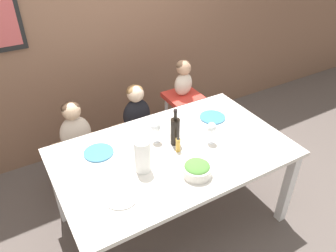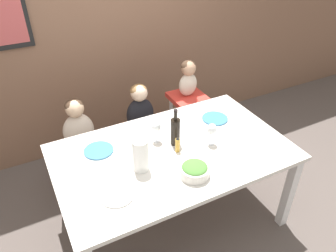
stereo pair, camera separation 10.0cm
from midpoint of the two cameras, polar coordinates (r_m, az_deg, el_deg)
name	(u,v)px [view 1 (the left image)]	position (r m, az deg, el deg)	size (l,w,h in m)	color
ground_plane	(173,218)	(3.04, -0.19, -15.72)	(14.00, 14.00, 0.00)	#564C47
wall_back	(99,25)	(3.40, -12.87, 16.80)	(10.00, 0.09, 2.70)	brown
dining_table	(173,159)	(2.55, -0.22, -5.83)	(1.77, 1.07, 0.77)	silver
chair_far_left	(80,155)	(3.20, -15.98, -4.85)	(0.41, 0.39, 0.45)	silver
chair_far_center	(138,136)	(3.33, -6.10, -1.70)	(0.41, 0.39, 0.45)	silver
chair_right_highchair	(183,108)	(3.44, 1.72, 3.16)	(0.35, 0.33, 0.70)	silver
person_child_left	(74,127)	(3.01, -16.93, -0.11)	(0.28, 0.17, 0.49)	beige
person_child_center	(136,109)	(3.16, -6.45, 3.01)	(0.28, 0.17, 0.49)	black
person_baby_right	(183,76)	(3.27, 1.82, 8.66)	(0.19, 0.15, 0.37)	beige
wine_bottle	(175,131)	(2.50, 0.10, -0.83)	(0.07, 0.07, 0.31)	black
paper_towel_roll	(143,156)	(2.26, -5.72, -5.24)	(0.11, 0.11, 0.25)	white
wine_glass_near	(211,128)	(2.52, 6.46, -0.44)	(0.07, 0.07, 0.18)	white
wine_glass_far	(156,127)	(2.52, -3.31, -0.26)	(0.07, 0.07, 0.18)	white
salad_bowl_large	(197,169)	(2.27, 3.80, -7.51)	(0.21, 0.21, 0.10)	silver
dinner_plate_front_left	(121,197)	(2.17, -9.56, -12.08)	(0.22, 0.22, 0.01)	silver
dinner_plate_back_left	(99,153)	(2.54, -13.10, -4.55)	(0.22, 0.22, 0.01)	teal
dinner_plate_back_right	(212,117)	(2.89, 6.77, 1.51)	(0.22, 0.22, 0.01)	teal
condiment_bottle_hot_sauce	(178,144)	(2.46, 0.59, -3.22)	(0.04, 0.04, 0.13)	#BC8E33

